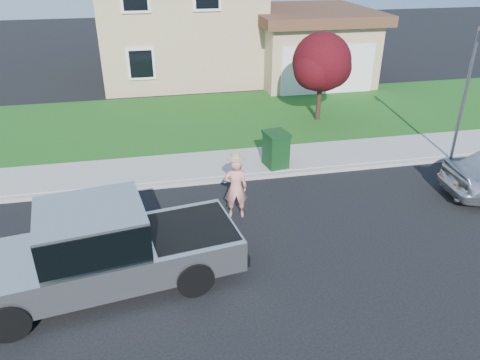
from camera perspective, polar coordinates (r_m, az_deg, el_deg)
name	(u,v)px	position (r m, az deg, el deg)	size (l,w,h in m)	color
ground	(241,232)	(12.21, 0.10, -6.33)	(80.00, 80.00, 0.00)	black
curb	(253,177)	(14.82, 1.62, 0.37)	(40.00, 0.20, 0.12)	gray
sidewalk	(246,162)	(15.77, 0.72, 2.18)	(40.00, 2.00, 0.15)	gray
lawn	(223,119)	(19.88, -2.04, 7.49)	(40.00, 7.00, 0.10)	#154915
house	(203,15)	(26.80, -4.48, 19.44)	(14.00, 11.30, 6.85)	tan
pickup_truck	(102,251)	(10.38, -16.52, -8.28)	(6.17, 2.88, 1.95)	black
woman	(236,187)	(12.42, -0.53, -0.82)	(0.69, 0.50, 1.92)	#E0847A
ornamental_tree	(322,65)	(19.31, 10.01, 13.67)	(2.58, 2.32, 3.54)	black
trash_bin	(276,149)	(15.17, 4.40, 3.79)	(0.84, 0.93, 1.16)	black
street_lamp	(467,90)	(16.61, 25.91, 9.85)	(0.29, 0.58, 4.46)	slate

